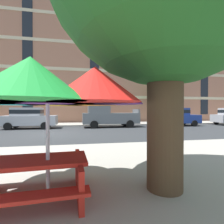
{
  "coord_description": "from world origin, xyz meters",
  "views": [
    {
      "loc": [
        1.93,
        -11.92,
        1.57
      ],
      "look_at": [
        4.81,
        3.2,
        1.4
      ],
      "focal_mm": 27.68,
      "sensor_mm": 36.0,
      "label": 1
    }
  ],
  "objects_px": {
    "sedan_silver": "(29,117)",
    "street_tree_middle": "(98,100)",
    "sedan_blue": "(176,116)",
    "street_tree_right": "(161,92)",
    "patio_umbrella": "(48,89)",
    "picnic_table": "(30,177)",
    "pickup_gray": "(108,116)"
  },
  "relations": [
    {
      "from": "sedan_silver",
      "to": "pickup_gray",
      "type": "xyz_separation_m",
      "value": [
        6.77,
        0.0,
        0.08
      ]
    },
    {
      "from": "sedan_silver",
      "to": "street_tree_middle",
      "type": "bearing_deg",
      "value": 24.65
    },
    {
      "from": "sedan_silver",
      "to": "street_tree_middle",
      "type": "relative_size",
      "value": 1.23
    },
    {
      "from": "sedan_silver",
      "to": "sedan_blue",
      "type": "bearing_deg",
      "value": 0.0
    },
    {
      "from": "sedan_blue",
      "to": "street_tree_right",
      "type": "bearing_deg",
      "value": 89.84
    },
    {
      "from": "pickup_gray",
      "to": "picnic_table",
      "type": "xyz_separation_m",
      "value": [
        -3.38,
        -12.62,
        -0.54
      ]
    },
    {
      "from": "sedan_silver",
      "to": "street_tree_right",
      "type": "distance_m",
      "value": 14.28
    },
    {
      "from": "sedan_blue",
      "to": "picnic_table",
      "type": "relative_size",
      "value": 2.34
    },
    {
      "from": "street_tree_right",
      "to": "sedan_silver",
      "type": "bearing_deg",
      "value": -166.59
    },
    {
      "from": "street_tree_middle",
      "to": "street_tree_right",
      "type": "relative_size",
      "value": 0.68
    },
    {
      "from": "sedan_blue",
      "to": "sedan_silver",
      "type": "bearing_deg",
      "value": 180.0
    },
    {
      "from": "pickup_gray",
      "to": "sedan_blue",
      "type": "distance_m",
      "value": 6.84
    },
    {
      "from": "patio_umbrella",
      "to": "pickup_gray",
      "type": "bearing_deg",
      "value": 76.29
    },
    {
      "from": "street_tree_middle",
      "to": "street_tree_right",
      "type": "height_order",
      "value": "street_tree_right"
    },
    {
      "from": "street_tree_middle",
      "to": "pickup_gray",
      "type": "bearing_deg",
      "value": -77.95
    },
    {
      "from": "sedan_silver",
      "to": "patio_umbrella",
      "type": "distance_m",
      "value": 13.26
    },
    {
      "from": "sedan_silver",
      "to": "pickup_gray",
      "type": "bearing_deg",
      "value": 0.0
    },
    {
      "from": "pickup_gray",
      "to": "picnic_table",
      "type": "bearing_deg",
      "value": -105.01
    },
    {
      "from": "patio_umbrella",
      "to": "picnic_table",
      "type": "xyz_separation_m",
      "value": [
        -0.28,
        0.08,
        -1.42
      ]
    },
    {
      "from": "street_tree_right",
      "to": "pickup_gray",
      "type": "bearing_deg",
      "value": -154.62
    },
    {
      "from": "sedan_silver",
      "to": "sedan_blue",
      "type": "height_order",
      "value": "same"
    },
    {
      "from": "street_tree_middle",
      "to": "patio_umbrella",
      "type": "xyz_separation_m",
      "value": [
        -2.49,
        -15.53,
        -0.75
      ]
    },
    {
      "from": "sedan_silver",
      "to": "patio_umbrella",
      "type": "xyz_separation_m",
      "value": [
        3.68,
        -12.7,
        0.96
      ]
    },
    {
      "from": "sedan_silver",
      "to": "street_tree_middle",
      "type": "height_order",
      "value": "street_tree_middle"
    },
    {
      "from": "sedan_blue",
      "to": "picnic_table",
      "type": "height_order",
      "value": "sedan_blue"
    },
    {
      "from": "pickup_gray",
      "to": "street_tree_middle",
      "type": "bearing_deg",
      "value": 102.05
    },
    {
      "from": "picnic_table",
      "to": "street_tree_middle",
      "type": "bearing_deg",
      "value": 79.8
    },
    {
      "from": "street_tree_right",
      "to": "patio_umbrella",
      "type": "bearing_deg",
      "value": -121.95
    },
    {
      "from": "pickup_gray",
      "to": "street_tree_right",
      "type": "relative_size",
      "value": 0.97
    },
    {
      "from": "sedan_silver",
      "to": "street_tree_right",
      "type": "height_order",
      "value": "street_tree_right"
    },
    {
      "from": "sedan_silver",
      "to": "picnic_table",
      "type": "distance_m",
      "value": 13.08
    },
    {
      "from": "pickup_gray",
      "to": "sedan_blue",
      "type": "height_order",
      "value": "pickup_gray"
    }
  ]
}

